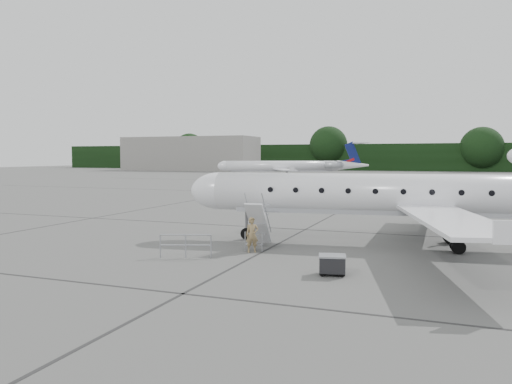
% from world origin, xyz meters
% --- Properties ---
extents(ground, '(320.00, 320.00, 0.00)m').
position_xyz_m(ground, '(0.00, 0.00, 0.00)').
color(ground, '#5C5C59').
rests_on(ground, ground).
extents(treeline, '(260.00, 4.00, 8.00)m').
position_xyz_m(treeline, '(0.00, 130.00, 4.00)').
color(treeline, black).
rests_on(treeline, ground).
extents(terminal_building, '(40.00, 14.00, 10.00)m').
position_xyz_m(terminal_building, '(-70.00, 110.00, 5.00)').
color(terminal_building, gray).
rests_on(terminal_building, ground).
extents(main_regional_jet, '(29.69, 23.02, 7.04)m').
position_xyz_m(main_regional_jet, '(1.26, 2.01, 3.52)').
color(main_regional_jet, silver).
rests_on(main_regional_jet, ground).
extents(airstair, '(1.11, 2.21, 2.21)m').
position_xyz_m(airstair, '(-6.52, -1.07, 1.10)').
color(airstair, silver).
rests_on(airstair, ground).
extents(passenger, '(0.70, 0.63, 1.61)m').
position_xyz_m(passenger, '(-6.37, -2.28, 0.80)').
color(passenger, olive).
rests_on(passenger, ground).
extents(safety_railing, '(2.10, 0.82, 1.00)m').
position_xyz_m(safety_railing, '(-8.62, -4.42, 0.50)').
color(safety_railing, '#95989D').
rests_on(safety_railing, ground).
extents(baggage_cart, '(1.08, 0.95, 0.81)m').
position_xyz_m(baggage_cart, '(-2.03, -5.30, 0.41)').
color(baggage_cart, black).
rests_on(baggage_cart, ground).
extents(bg_regional_left, '(31.71, 27.63, 6.95)m').
position_xyz_m(bg_regional_left, '(-26.53, 64.72, 3.47)').
color(bg_regional_left, silver).
rests_on(bg_regional_left, ground).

